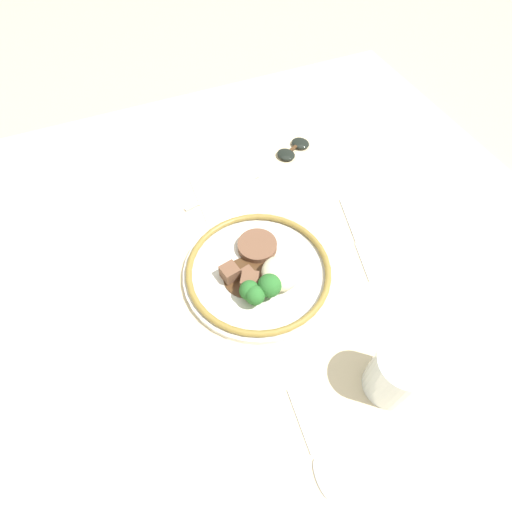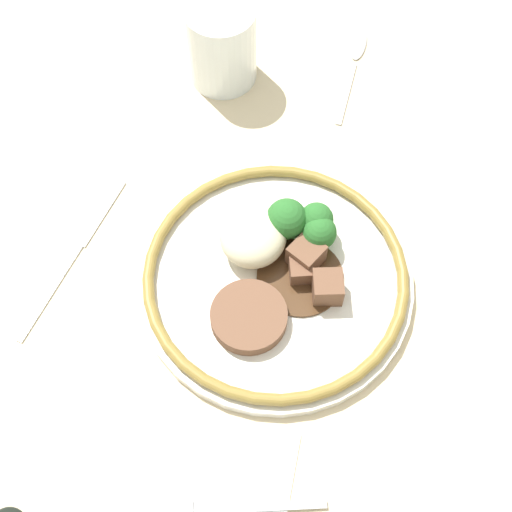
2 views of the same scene
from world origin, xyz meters
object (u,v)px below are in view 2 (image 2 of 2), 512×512
(plate, at_px, (276,272))
(juice_glass, at_px, (222,48))
(fork, at_px, (200,510))
(spoon, at_px, (356,57))
(knife, at_px, (77,250))

(plate, xyz_separation_m, juice_glass, (0.27, 0.11, 0.03))
(juice_glass, relative_size, fork, 0.54)
(fork, bearing_deg, spoon, -110.45)
(spoon, bearing_deg, juice_glass, 114.36)
(knife, bearing_deg, plate, -75.34)
(plate, distance_m, spoon, 0.33)
(plate, xyz_separation_m, knife, (-0.00, 0.21, -0.02))
(knife, bearing_deg, spoon, -25.09)
(plate, distance_m, knife, 0.21)
(plate, relative_size, fork, 1.52)
(plate, relative_size, juice_glass, 2.81)
(knife, height_order, spoon, spoon)
(juice_glass, distance_m, spoon, 0.17)
(knife, bearing_deg, juice_glass, -7.58)
(plate, xyz_separation_m, fork, (-0.24, 0.03, -0.01))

